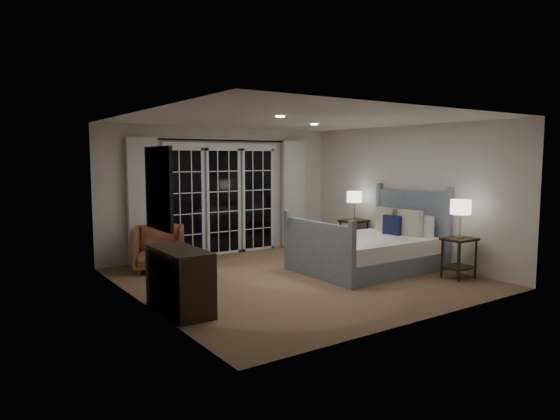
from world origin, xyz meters
TOP-DOWN VIEW (x-y plane):
  - floor at (0.00, 0.00)m, footprint 5.00×5.00m
  - ceiling at (0.00, 0.00)m, footprint 5.00×5.00m
  - wall_left at (-2.50, 0.00)m, footprint 0.02×5.00m
  - wall_right at (2.50, 0.00)m, footprint 0.02×5.00m
  - wall_back at (0.00, 2.50)m, footprint 5.00×0.02m
  - wall_front at (0.00, -2.50)m, footprint 5.00×0.02m
  - french_doors at (0.00, 2.46)m, footprint 2.50×0.04m
  - curtain_rod at (0.00, 2.40)m, footprint 3.50×0.03m
  - curtain_left at (-1.65, 2.38)m, footprint 0.55×0.10m
  - curtain_right at (1.65, 2.38)m, footprint 0.55×0.10m
  - downlight_a at (0.80, 0.60)m, footprint 0.12×0.12m
  - downlight_b at (-0.60, -0.40)m, footprint 0.12×0.12m
  - bed at (1.42, -0.19)m, footprint 2.26×1.62m
  - nightstand_left at (2.12, -1.45)m, footprint 0.50×0.40m
  - nightstand_right at (2.21, 1.08)m, footprint 0.52×0.41m
  - lamp_left at (2.12, -1.45)m, footprint 0.31×0.31m
  - lamp_right at (2.21, 1.08)m, footprint 0.30×0.30m
  - armchair at (-1.60, 1.78)m, footprint 1.09×1.10m
  - dresser at (-2.23, -0.56)m, footprint 0.48×1.13m
  - mirror at (-2.47, -0.56)m, footprint 0.05×0.85m

SIDE VIEW (x-z plane):
  - floor at x=0.00m, z-range 0.00..0.00m
  - bed at x=1.42m, z-range -0.33..0.99m
  - armchair at x=-1.60m, z-range 0.00..0.76m
  - dresser at x=-2.23m, z-range 0.00..0.80m
  - nightstand_left at x=2.12m, z-range 0.10..0.75m
  - nightstand_right at x=2.21m, z-range 0.11..0.78m
  - french_doors at x=0.00m, z-range -0.01..2.19m
  - lamp_right at x=2.21m, z-range 0.84..1.42m
  - lamp_left at x=2.12m, z-range 0.83..1.44m
  - curtain_left at x=-1.65m, z-range 0.02..2.27m
  - curtain_right at x=1.65m, z-range 0.02..2.27m
  - wall_left at x=-2.50m, z-range 0.00..2.50m
  - wall_right at x=2.50m, z-range 0.00..2.50m
  - wall_back at x=0.00m, z-range 0.00..2.50m
  - wall_front at x=0.00m, z-range 0.00..2.50m
  - mirror at x=-2.47m, z-range 1.05..2.05m
  - curtain_rod at x=0.00m, z-range 2.23..2.27m
  - downlight_a at x=0.80m, z-range 2.48..2.50m
  - downlight_b at x=-0.60m, z-range 2.48..2.50m
  - ceiling at x=0.00m, z-range 2.50..2.50m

